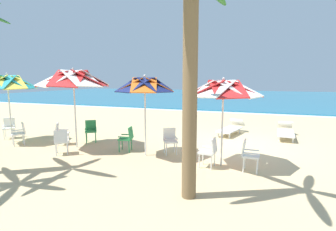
{
  "coord_description": "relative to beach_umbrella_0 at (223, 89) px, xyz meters",
  "views": [
    {
      "loc": [
        1.01,
        -9.85,
        2.52
      ],
      "look_at": [
        -2.73,
        0.11,
        1.0
      ],
      "focal_mm": 27.39,
      "sensor_mm": 36.0,
      "label": 1
    }
  ],
  "objects": [
    {
      "name": "ground_plane",
      "position": [
        0.08,
        2.48,
        -2.23
      ],
      "size": [
        80.0,
        80.0,
        0.0
      ],
      "primitive_type": "plane",
      "color": "#D3B784"
    },
    {
      "name": "sea",
      "position": [
        0.08,
        30.58,
        -2.18
      ],
      "size": [
        80.0,
        36.0,
        0.1
      ],
      "primitive_type": "cube",
      "color": "teal",
      "rests_on": "ground"
    },
    {
      "name": "surf_foam",
      "position": [
        0.08,
        12.28,
        -2.23
      ],
      "size": [
        80.0,
        0.7,
        0.01
      ],
      "primitive_type": "cube",
      "color": "white",
      "rests_on": "ground"
    },
    {
      "name": "beach_umbrella_0",
      "position": [
        0.0,
        0.0,
        0.0
      ],
      "size": [
        2.19,
        2.19,
        2.57
      ],
      "color": "silver",
      "rests_on": "ground"
    },
    {
      "name": "plastic_chair_0",
      "position": [
        0.77,
        -0.23,
        -1.73
      ],
      "size": [
        0.48,
        0.45,
        0.87
      ],
      "color": "white",
      "rests_on": "ground"
    },
    {
      "name": "plastic_chair_1",
      "position": [
        -0.29,
        -0.32,
        -1.73
      ],
      "size": [
        0.5,
        0.47,
        0.87
      ],
      "color": "white",
      "rests_on": "ground"
    },
    {
      "name": "beach_umbrella_1",
      "position": [
        -2.51,
        0.11,
        0.07
      ],
      "size": [
        1.97,
        1.97,
        2.66
      ],
      "color": "silver",
      "rests_on": "ground"
    },
    {
      "name": "plastic_chair_2",
      "position": [
        -1.82,
        0.59,
        -1.73
      ],
      "size": [
        0.61,
        0.62,
        0.87
      ],
      "color": "white",
      "rests_on": "ground"
    },
    {
      "name": "plastic_chair_3",
      "position": [
        -3.33,
        0.33,
        -1.73
      ],
      "size": [
        0.56,
        0.53,
        0.87
      ],
      "color": "#2D8C4C",
      "rests_on": "ground"
    },
    {
      "name": "beach_umbrella_2",
      "position": [
        -5.35,
        0.13,
        0.28
      ],
      "size": [
        2.57,
        2.57,
        2.92
      ],
      "color": "silver",
      "rests_on": "ground"
    },
    {
      "name": "plastic_chair_4",
      "position": [
        -5.4,
        1.04,
        -1.73
      ],
      "size": [
        0.62,
        0.63,
        0.87
      ],
      "color": "#2D8C4C",
      "rests_on": "ground"
    },
    {
      "name": "plastic_chair_5",
      "position": [
        -5.18,
        -0.81,
        -1.73
      ],
      "size": [
        0.63,
        0.63,
        0.87
      ],
      "color": "white",
      "rests_on": "ground"
    },
    {
      "name": "plastic_chair_6",
      "position": [
        -6.18,
        0.25,
        -1.73
      ],
      "size": [
        0.63,
        0.61,
        0.87
      ],
      "color": "white",
      "rests_on": "ground"
    },
    {
      "name": "beach_umbrella_3",
      "position": [
        -8.4,
        -0.08,
        0.14
      ],
      "size": [
        2.13,
        2.13,
        2.76
      ],
      "color": "silver",
      "rests_on": "ground"
    },
    {
      "name": "plastic_chair_7",
      "position": [
        -7.62,
        -0.35,
        -1.73
      ],
      "size": [
        0.61,
        0.63,
        0.87
      ],
      "color": "white",
      "rests_on": "ground"
    },
    {
      "name": "plastic_chair_8",
      "position": [
        -9.09,
        0.34,
        -1.73
      ],
      "size": [
        0.63,
        0.63,
        0.87
      ],
      "color": "white",
      "rests_on": "ground"
    },
    {
      "name": "sun_lounger_0",
      "position": [
        2.03,
        4.56,
        -1.95
      ],
      "size": [
        0.71,
        2.17,
        0.62
      ],
      "color": "white",
      "rests_on": "ground"
    },
    {
      "name": "sun_lounger_1",
      "position": [
        -0.26,
        4.47,
        -1.95
      ],
      "size": [
        1.12,
        2.23,
        0.62
      ],
      "color": "white",
      "rests_on": "ground"
    },
    {
      "name": "palm_tree_2",
      "position": [
        -0.34,
        -2.33,
        0.63
      ],
      "size": [
        2.86,
        2.66,
        4.72
      ],
      "color": "brown",
      "rests_on": "ground"
    }
  ]
}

